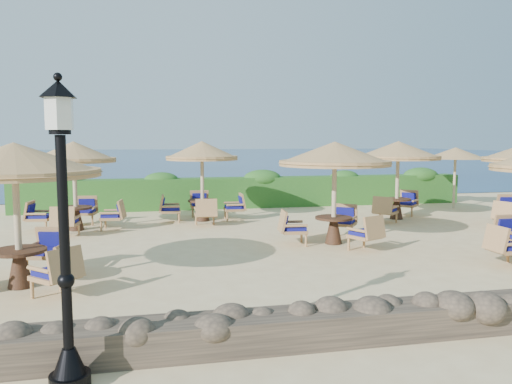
{
  "coord_description": "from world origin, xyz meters",
  "views": [
    {
      "loc": [
        -3.89,
        -12.31,
        2.7
      ],
      "look_at": [
        -1.13,
        0.73,
        1.3
      ],
      "focal_mm": 35.0,
      "sensor_mm": 36.0,
      "label": 1
    }
  ],
  "objects_px": {
    "cafe_set_0": "(15,181)",
    "cafe_set_4": "(202,170)",
    "extra_parasol": "(456,153)",
    "lamp_post": "(65,248)",
    "cafe_set_5": "(398,160)",
    "cafe_set_1": "(335,170)",
    "cafe_set_3": "(74,173)"
  },
  "relations": [
    {
      "from": "cafe_set_0",
      "to": "lamp_post",
      "type": "bearing_deg",
      "value": -70.3
    },
    {
      "from": "lamp_post",
      "to": "cafe_set_5",
      "type": "relative_size",
      "value": 1.18
    },
    {
      "from": "extra_parasol",
      "to": "cafe_set_1",
      "type": "bearing_deg",
      "value": -142.54
    },
    {
      "from": "lamp_post",
      "to": "extra_parasol",
      "type": "bearing_deg",
      "value": 43.6
    },
    {
      "from": "cafe_set_1",
      "to": "cafe_set_4",
      "type": "relative_size",
      "value": 1.03
    },
    {
      "from": "lamp_post",
      "to": "cafe_set_3",
      "type": "xyz_separation_m",
      "value": [
        -1.31,
        10.02,
        0.17
      ]
    },
    {
      "from": "cafe_set_5",
      "to": "lamp_post",
      "type": "bearing_deg",
      "value": -132.31
    },
    {
      "from": "cafe_set_3",
      "to": "cafe_set_0",
      "type": "bearing_deg",
      "value": -91.66
    },
    {
      "from": "cafe_set_4",
      "to": "cafe_set_5",
      "type": "height_order",
      "value": "same"
    },
    {
      "from": "cafe_set_0",
      "to": "extra_parasol",
      "type": "bearing_deg",
      "value": 29.23
    },
    {
      "from": "lamp_post",
      "to": "cafe_set_3",
      "type": "relative_size",
      "value": 1.15
    },
    {
      "from": "extra_parasol",
      "to": "cafe_set_4",
      "type": "bearing_deg",
      "value": -174.1
    },
    {
      "from": "cafe_set_0",
      "to": "cafe_set_1",
      "type": "relative_size",
      "value": 1.05
    },
    {
      "from": "extra_parasol",
      "to": "cafe_set_0",
      "type": "bearing_deg",
      "value": -150.77
    },
    {
      "from": "cafe_set_3",
      "to": "cafe_set_4",
      "type": "height_order",
      "value": "same"
    },
    {
      "from": "extra_parasol",
      "to": "cafe_set_0",
      "type": "relative_size",
      "value": 0.79
    },
    {
      "from": "cafe_set_1",
      "to": "cafe_set_0",
      "type": "bearing_deg",
      "value": -160.65
    },
    {
      "from": "cafe_set_1",
      "to": "cafe_set_3",
      "type": "bearing_deg",
      "value": 153.34
    },
    {
      "from": "cafe_set_4",
      "to": "cafe_set_5",
      "type": "relative_size",
      "value": 1.0
    },
    {
      "from": "cafe_set_0",
      "to": "cafe_set_4",
      "type": "bearing_deg",
      "value": 59.37
    },
    {
      "from": "cafe_set_0",
      "to": "cafe_set_5",
      "type": "distance_m",
      "value": 12.09
    },
    {
      "from": "extra_parasol",
      "to": "cafe_set_4",
      "type": "xyz_separation_m",
      "value": [
        -10.03,
        -1.04,
        -0.47
      ]
    },
    {
      "from": "cafe_set_0",
      "to": "cafe_set_3",
      "type": "relative_size",
      "value": 1.06
    },
    {
      "from": "cafe_set_1",
      "to": "cafe_set_3",
      "type": "xyz_separation_m",
      "value": [
        -6.84,
        3.43,
        -0.21
      ]
    },
    {
      "from": "lamp_post",
      "to": "cafe_set_4",
      "type": "relative_size",
      "value": 1.18
    },
    {
      "from": "extra_parasol",
      "to": "cafe_set_1",
      "type": "height_order",
      "value": "cafe_set_1"
    },
    {
      "from": "extra_parasol",
      "to": "cafe_set_5",
      "type": "bearing_deg",
      "value": -150.21
    },
    {
      "from": "lamp_post",
      "to": "cafe_set_5",
      "type": "height_order",
      "value": "lamp_post"
    },
    {
      "from": "extra_parasol",
      "to": "lamp_post",
      "type": "bearing_deg",
      "value": -136.4
    },
    {
      "from": "lamp_post",
      "to": "cafe_set_4",
      "type": "distance_m",
      "value": 11.26
    },
    {
      "from": "cafe_set_1",
      "to": "cafe_set_3",
      "type": "height_order",
      "value": "same"
    },
    {
      "from": "lamp_post",
      "to": "cafe_set_5",
      "type": "xyz_separation_m",
      "value": [
        9.1,
        9.99,
        0.46
      ]
    }
  ]
}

